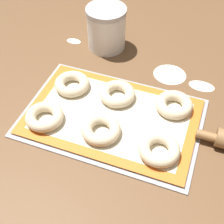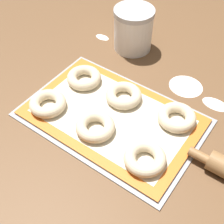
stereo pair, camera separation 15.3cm
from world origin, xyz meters
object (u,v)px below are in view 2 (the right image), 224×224
object	(u,v)px
baking_tray	(112,117)
bagel_back_left	(84,78)
flour_canister	(133,29)
bagel_back_center	(124,95)
bagel_back_right	(177,117)
bagel_front_center	(95,127)
bagel_front_right	(145,158)
bagel_front_left	(48,104)

from	to	relation	value
baking_tray	bagel_back_left	world-z (taller)	bagel_back_left
flour_canister	baking_tray	bearing A→B (deg)	-66.54
bagel_back_left	bagel_back_center	world-z (taller)	same
baking_tray	bagel_back_right	world-z (taller)	bagel_back_right
bagel_front_center	bagel_back_left	world-z (taller)	same
bagel_front_right	bagel_back_center	xyz separation A→B (m)	(-0.16, 0.15, 0.00)
bagel_front_left	bagel_back_left	bearing A→B (deg)	84.30
bagel_front_left	bagel_back_center	distance (m)	0.22
baking_tray	bagel_back_left	size ratio (longest dim) A/B	4.69
bagel_back_center	bagel_back_right	distance (m)	0.16
baking_tray	bagel_front_right	bearing A→B (deg)	-26.66
bagel_front_left	flour_canister	bearing A→B (deg)	85.51
bagel_front_right	bagel_back_right	distance (m)	0.16
bagel_front_center	baking_tray	bearing A→B (deg)	85.32
bagel_front_left	bagel_front_right	distance (m)	0.32
bagel_front_center	bagel_back_center	distance (m)	0.14
baking_tray	bagel_front_left	distance (m)	0.18
bagel_back_right	flour_canister	bearing A→B (deg)	142.07
bagel_back_center	flour_canister	bearing A→B (deg)	117.58
bagel_back_left	bagel_back_center	xyz separation A→B (m)	(0.14, 0.01, 0.00)
baking_tray	bagel_back_right	distance (m)	0.18
flour_canister	bagel_back_left	bearing A→B (deg)	-93.78
baking_tray	bagel_front_center	xyz separation A→B (m)	(-0.01, -0.07, 0.02)
bagel_back_center	bagel_back_right	xyz separation A→B (m)	(0.16, 0.01, 0.00)
bagel_back_left	bagel_back_center	bearing A→B (deg)	2.92
bagel_back_left	bagel_front_left	bearing A→B (deg)	-95.70
bagel_front_right	bagel_back_left	world-z (taller)	same
bagel_back_center	flour_canister	size ratio (longest dim) A/B	0.72
baking_tray	bagel_front_center	bearing A→B (deg)	-94.68
bagel_front_right	bagel_front_left	bearing A→B (deg)	-179.57
baking_tray	bagel_front_right	size ratio (longest dim) A/B	4.69
bagel_front_left	bagel_back_left	distance (m)	0.14
bagel_back_left	bagel_back_center	size ratio (longest dim) A/B	1.00
bagel_back_left	flour_canister	bearing A→B (deg)	86.22
bagel_back_right	bagel_back_center	bearing A→B (deg)	-175.10
baking_tray	bagel_back_right	xyz separation A→B (m)	(0.15, 0.09, 0.02)
baking_tray	bagel_back_center	bearing A→B (deg)	97.99
bagel_front_right	baking_tray	bearing A→B (deg)	153.34
bagel_back_right	baking_tray	bearing A→B (deg)	-150.77
baking_tray	bagel_front_right	xyz separation A→B (m)	(0.15, -0.08, 0.02)
bagel_front_right	bagel_back_right	xyz separation A→B (m)	(0.00, 0.16, 0.00)
bagel_back_left	bagel_back_right	xyz separation A→B (m)	(0.30, 0.02, 0.00)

